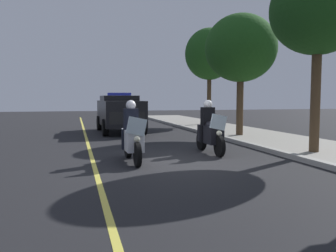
# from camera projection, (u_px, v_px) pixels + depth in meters

# --- Properties ---
(ground_plane) EXTENTS (80.00, 80.00, 0.00)m
(ground_plane) POSITION_uv_depth(u_px,v_px,m) (180.00, 162.00, 9.85)
(ground_plane) COLOR black
(curb_strip) EXTENTS (48.00, 0.24, 0.15)m
(curb_strip) POSITION_uv_depth(u_px,v_px,m) (285.00, 154.00, 10.70)
(curb_strip) COLOR #9E9B93
(curb_strip) RESTS_ON ground
(lane_stripe_center) EXTENTS (48.00, 0.12, 0.01)m
(lane_stripe_center) POSITION_uv_depth(u_px,v_px,m) (94.00, 166.00, 9.25)
(lane_stripe_center) COLOR #E0D14C
(lane_stripe_center) RESTS_ON ground
(police_motorcycle_lead_left) EXTENTS (2.14, 0.57, 1.72)m
(police_motorcycle_lead_left) POSITION_uv_depth(u_px,v_px,m) (132.00, 137.00, 9.77)
(police_motorcycle_lead_left) COLOR black
(police_motorcycle_lead_left) RESTS_ON ground
(police_motorcycle_lead_right) EXTENTS (2.14, 0.57, 1.72)m
(police_motorcycle_lead_right) POSITION_uv_depth(u_px,v_px,m) (210.00, 132.00, 11.32)
(police_motorcycle_lead_right) COLOR black
(police_motorcycle_lead_right) RESTS_ON ground
(police_suv) EXTENTS (4.94, 2.15, 2.05)m
(police_suv) POSITION_uv_depth(u_px,v_px,m) (120.00, 112.00, 18.14)
(police_suv) COLOR black
(police_suv) RESTS_ON ground
(tree_mid_block) EXTENTS (2.92, 2.92, 5.73)m
(tree_mid_block) POSITION_uv_depth(u_px,v_px,m) (318.00, 11.00, 10.70)
(tree_mid_block) COLOR #4C3823
(tree_mid_block) RESTS_ON sidewalk_strip
(tree_far_back) EXTENTS (3.22, 3.22, 5.44)m
(tree_far_back) POSITION_uv_depth(u_px,v_px,m) (241.00, 48.00, 15.78)
(tree_far_back) COLOR #4C3823
(tree_far_back) RESTS_ON sidewalk_strip
(tree_behind_suv) EXTENTS (3.16, 3.16, 6.18)m
(tree_behind_suv) POSITION_uv_depth(u_px,v_px,m) (209.00, 54.00, 22.68)
(tree_behind_suv) COLOR #42301E
(tree_behind_suv) RESTS_ON sidewalk_strip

